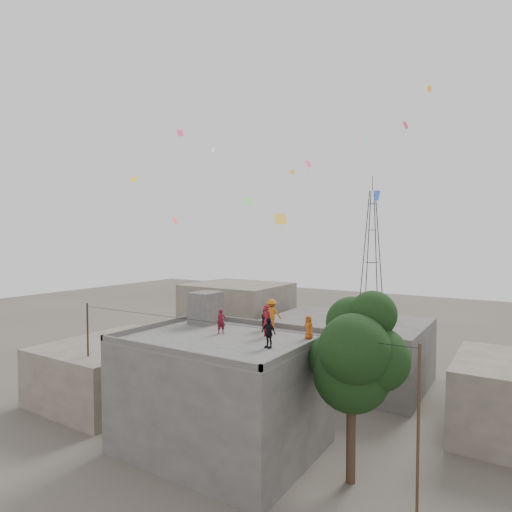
{
  "coord_description": "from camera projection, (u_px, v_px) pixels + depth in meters",
  "views": [
    {
      "loc": [
        13.92,
        -18.57,
        11.58
      ],
      "look_at": [
        1.73,
        0.79,
        10.58
      ],
      "focal_mm": 30.0,
      "sensor_mm": 36.0,
      "label": 1
    }
  ],
  "objects": [
    {
      "name": "ground",
      "position": [
        222.0,
        447.0,
        23.62
      ],
      "size": [
        140.0,
        140.0,
        0.0
      ],
      "primitive_type": "plane",
      "color": "#47433A",
      "rests_on": "ground"
    },
    {
      "name": "main_building",
      "position": [
        222.0,
        393.0,
        23.49
      ],
      "size": [
        10.0,
        8.0,
        6.1
      ],
      "color": "#4C4A47",
      "rests_on": "ground"
    },
    {
      "name": "parapet",
      "position": [
        222.0,
        335.0,
        23.35
      ],
      "size": [
        10.0,
        8.0,
        0.3
      ],
      "color": "#4C4A47",
      "rests_on": "main_building"
    },
    {
      "name": "stair_head_box",
      "position": [
        206.0,
        308.0,
        27.21
      ],
      "size": [
        1.6,
        1.8,
        2.0
      ],
      "primitive_type": "cube",
      "color": "#4C4A47",
      "rests_on": "main_building"
    },
    {
      "name": "neighbor_west",
      "position": [
        117.0,
        369.0,
        31.08
      ],
      "size": [
        8.0,
        10.0,
        4.0
      ],
      "primitive_type": "cube",
      "color": "#5F564B",
      "rests_on": "ground"
    },
    {
      "name": "neighbor_north",
      "position": [
        346.0,
        351.0,
        34.28
      ],
      "size": [
        12.0,
        9.0,
        5.0
      ],
      "primitive_type": "cube",
      "color": "#4C4A47",
      "rests_on": "ground"
    },
    {
      "name": "neighbor_northwest",
      "position": [
        238.0,
        319.0,
        42.32
      ],
      "size": [
        9.0,
        8.0,
        7.0
      ],
      "primitive_type": "cube",
      "color": "#5F564B",
      "rests_on": "ground"
    },
    {
      "name": "tree",
      "position": [
        356.0,
        355.0,
        19.94
      ],
      "size": [
        4.9,
        4.6,
        9.1
      ],
      "color": "black",
      "rests_on": "ground"
    },
    {
      "name": "utility_line",
      "position": [
        215.0,
        387.0,
        22.13
      ],
      "size": [
        20.12,
        0.62,
        7.4
      ],
      "color": "black",
      "rests_on": "ground"
    },
    {
      "name": "transmission_tower",
      "position": [
        372.0,
        256.0,
        59.17
      ],
      "size": [
        2.97,
        2.97,
        20.01
      ],
      "color": "black",
      "rests_on": "ground"
    },
    {
      "name": "person_red_adult",
      "position": [
        267.0,
        321.0,
        23.48
      ],
      "size": [
        0.73,
        0.56,
        1.78
      ],
      "primitive_type": "imported",
      "rotation": [
        0.0,
        0.0,
        2.92
      ],
      "color": "maroon",
      "rests_on": "main_building"
    },
    {
      "name": "person_orange_child",
      "position": [
        309.0,
        327.0,
        23.03
      ],
      "size": [
        0.68,
        0.5,
        1.27
      ],
      "primitive_type": "imported",
      "rotation": [
        0.0,
        0.0,
        -0.16
      ],
      "color": "#BF5515",
      "rests_on": "main_building"
    },
    {
      "name": "person_dark_child",
      "position": [
        265.0,
        319.0,
        25.38
      ],
      "size": [
        0.75,
        0.73,
        1.22
      ],
      "primitive_type": "imported",
      "rotation": [
        0.0,
        0.0,
        2.47
      ],
      "color": "black",
      "rests_on": "main_building"
    },
    {
      "name": "person_dark_adult",
      "position": [
        268.0,
        333.0,
        21.15
      ],
      "size": [
        0.94,
        0.54,
        1.52
      ],
      "primitive_type": "imported",
      "rotation": [
        0.0,
        0.0,
        -0.2
      ],
      "color": "black",
      "rests_on": "main_building"
    },
    {
      "name": "person_orange_adult",
      "position": [
        271.0,
        314.0,
        25.45
      ],
      "size": [
        1.33,
        1.26,
        1.81
      ],
      "primitive_type": "imported",
      "rotation": [
        0.0,
        0.0,
        -2.47
      ],
      "color": "#C16616",
      "rests_on": "main_building"
    },
    {
      "name": "person_red_child",
      "position": [
        221.0,
        321.0,
        24.31
      ],
      "size": [
        0.56,
        0.61,
        1.39
      ],
      "primitive_type": "imported",
      "rotation": [
        0.0,
        0.0,
        0.95
      ],
      "color": "maroon",
      "rests_on": "main_building"
    },
    {
      "name": "kites",
      "position": [
        275.0,
        169.0,
        27.89
      ],
      "size": [
        18.87,
        17.12,
        10.39
      ],
      "color": "red",
      "rests_on": "ground"
    }
  ]
}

